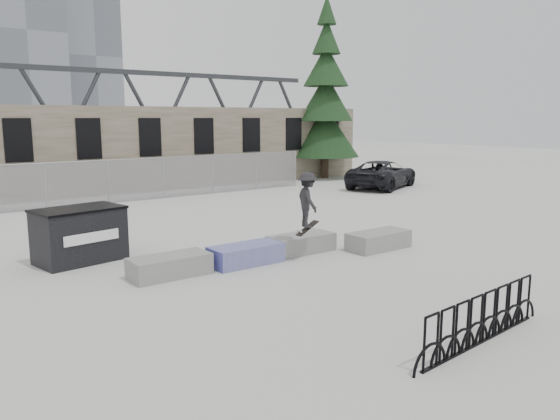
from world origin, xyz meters
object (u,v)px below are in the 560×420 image
object	(u,v)px
planter_center_right	(301,243)
bike_rack	(483,319)
spruce_tree	(326,104)
planter_offset	(378,240)
planter_center_left	(246,254)
planter_far_left	(170,265)
dumpster	(80,235)
suv	(382,174)
skateboarder	(308,200)

from	to	relation	value
planter_center_right	bike_rack	world-z (taller)	bike_rack
spruce_tree	planter_offset	bearing A→B (deg)	-126.71
planter_center_left	planter_center_right	bearing A→B (deg)	3.75
planter_far_left	spruce_tree	xyz separation A→B (m)	(18.10, 14.67, 4.51)
planter_center_right	planter_offset	world-z (taller)	same
planter_far_left	dumpster	bearing A→B (deg)	115.55
planter_center_right	spruce_tree	size ratio (longest dim) A/B	0.17
planter_far_left	planter_center_right	world-z (taller)	same
suv	bike_rack	bearing A→B (deg)	115.07
planter_center_right	spruce_tree	world-z (taller)	spruce_tree
planter_center_left	planter_center_right	distance (m)	2.04
spruce_tree	skateboarder	distance (m)	21.34
planter_center_left	spruce_tree	xyz separation A→B (m)	(15.93, 14.84, 4.51)
planter_far_left	planter_center_right	bearing A→B (deg)	-0.48
planter_center_right	planter_offset	bearing A→B (deg)	-27.10
planter_far_left	dumpster	size ratio (longest dim) A/B	0.80
planter_center_left	dumpster	bearing A→B (deg)	139.71
skateboarder	bike_rack	bearing A→B (deg)	-172.67
planter_far_left	planter_offset	xyz separation A→B (m)	(6.32, -1.12, 0.00)
planter_center_left	planter_center_right	xyz separation A→B (m)	(2.03, 0.13, 0.00)
bike_rack	planter_center_right	bearing A→B (deg)	77.20
planter_offset	skateboarder	world-z (taller)	skateboarder
suv	planter_offset	bearing A→B (deg)	110.07
suv	planter_center_left	bearing A→B (deg)	98.64
dumpster	suv	world-z (taller)	suv
spruce_tree	suv	xyz separation A→B (m)	(-0.76, -5.78, -4.03)
dumpster	skateboarder	bearing A→B (deg)	-45.48
planter_center_left	dumpster	xyz separation A→B (m)	(-3.50, 2.97, 0.47)
planter_center_left	bike_rack	bearing A→B (deg)	-86.37
planter_center_left	suv	xyz separation A→B (m)	(15.17, 9.05, 0.48)
dumpster	skateboarder	xyz separation A→B (m)	(5.11, -3.64, 0.94)
planter_far_left	bike_rack	xyz separation A→B (m)	(2.60, -7.06, 0.15)
planter_center_left	planter_offset	size ratio (longest dim) A/B	1.00
planter_center_left	skateboarder	bearing A→B (deg)	-22.58
bike_rack	suv	distance (m)	21.71
planter_offset	suv	xyz separation A→B (m)	(11.01, 10.01, 0.48)
dumpster	planter_far_left	bearing A→B (deg)	-74.46
planter_offset	spruce_tree	size ratio (longest dim) A/B	0.17
spruce_tree	bike_rack	bearing A→B (deg)	-125.50
dumpster	suv	bearing A→B (deg)	8.03
planter_far_left	planter_center_left	bearing A→B (deg)	-4.45
planter_far_left	suv	size ratio (longest dim) A/B	0.36
planter_far_left	planter_offset	bearing A→B (deg)	-10.07
planter_offset	bike_rack	world-z (taller)	bike_rack
spruce_tree	planter_center_left	bearing A→B (deg)	-137.04
planter_far_left	bike_rack	size ratio (longest dim) A/B	0.50
planter_center_right	dumpster	size ratio (longest dim) A/B	0.80
planter_center_right	skateboarder	size ratio (longest dim) A/B	1.16
dumpster	planter_offset	bearing A→B (deg)	-37.14
planter_center_right	dumpster	world-z (taller)	dumpster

